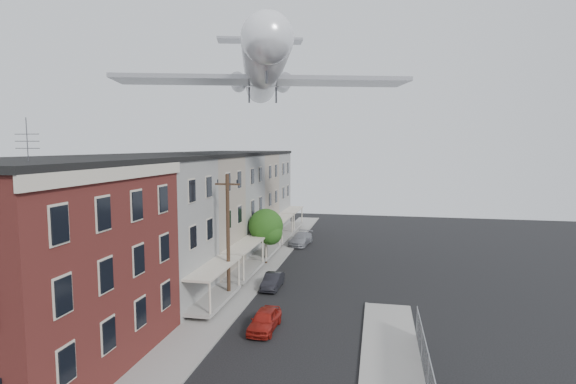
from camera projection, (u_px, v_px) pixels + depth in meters
The scene contains 14 objects.
sidewalk_left at pixel (253, 276), 37.84m from camera, with size 3.00×62.00×0.12m, color gray.
curb_left at pixel (270, 276), 37.56m from camera, with size 0.15×62.00×0.14m, color gray.
corner_building at pixel (30, 264), 22.02m from camera, with size 10.31×12.30×12.15m.
row_house_a at pixel (134, 230), 31.28m from camera, with size 11.98×7.00×10.30m.
row_house_b at pixel (178, 215), 38.10m from camera, with size 11.98×7.00×10.30m.
row_house_c at pixel (208, 204), 44.93m from camera, with size 11.98×7.00×10.30m.
row_house_d at pixel (231, 197), 51.76m from camera, with size 11.98×7.00×10.30m.
row_house_e at pixel (248, 191), 58.58m from camera, with size 11.98×7.00×10.30m.
utility_pole at pixel (228, 236), 31.54m from camera, with size 1.80×0.26×9.00m.
street_tree at pixel (267, 228), 41.28m from camera, with size 3.22×3.20×5.20m.
car_near at pixel (265, 320), 26.74m from camera, with size 1.46×3.63×1.24m, color maroon.
car_mid at pixel (273, 281), 34.61m from camera, with size 1.21×3.48×1.15m, color black.
car_far at pixel (301, 239), 49.75m from camera, with size 1.88×4.62×1.34m, color gray.
airplane at pixel (263, 72), 36.37m from camera, with size 22.48×25.71×7.42m.
Camera 1 is at (4.67, -11.61, 10.95)m, focal length 28.00 mm.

